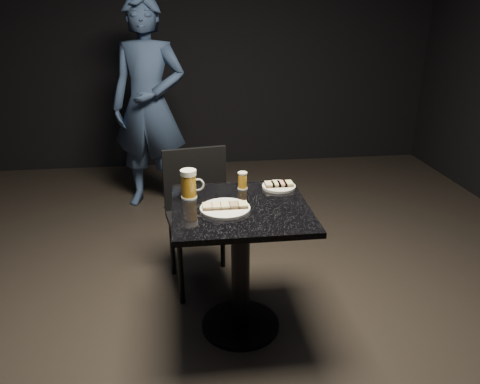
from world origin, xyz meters
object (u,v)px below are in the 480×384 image
at_px(plate_large, 225,209).
at_px(chair, 200,210).
at_px(plate_small, 279,187).
at_px(beer_mug, 189,184).
at_px(patron, 149,106).
at_px(table, 240,248).
at_px(beer_tumbler, 243,181).

xyz_separation_m(plate_large, chair, (-0.11, 0.58, -0.26)).
xyz_separation_m(plate_small, beer_mug, (-0.50, -0.09, 0.07)).
bearing_deg(beer_mug, plate_large, -46.06).
bearing_deg(plate_large, beer_mug, 133.94).
xyz_separation_m(patron, chair, (0.36, -1.34, -0.40)).
distance_m(table, chair, 0.57).
height_order(table, beer_mug, beer_mug).
xyz_separation_m(plate_large, patron, (-0.47, 1.92, 0.14)).
xyz_separation_m(plate_large, beer_mug, (-0.17, 0.18, 0.07)).
distance_m(plate_small, patron, 1.84).
xyz_separation_m(plate_large, beer_tumbler, (0.13, 0.28, 0.04)).
height_order(table, beer_tumbler, beer_tumbler).
bearing_deg(beer_mug, patron, 99.73).
height_order(patron, beer_tumbler, patron).
height_order(plate_small, beer_tumbler, beer_tumbler).
xyz_separation_m(table, beer_mug, (-0.26, 0.14, 0.32)).
relative_size(plate_small, chair, 0.22).
relative_size(beer_tumbler, chair, 0.11).
bearing_deg(beer_mug, chair, 80.99).
relative_size(patron, beer_mug, 11.38).
relative_size(plate_small, beer_tumbler, 1.92).
height_order(plate_large, plate_small, same).
relative_size(plate_small, patron, 0.10).
bearing_deg(table, plate_small, 42.76).
distance_m(beer_mug, chair, 0.52).
bearing_deg(patron, beer_tumbler, -53.95).
relative_size(table, beer_mug, 4.75).
bearing_deg(table, beer_mug, 150.91).
height_order(plate_large, table, plate_large).
bearing_deg(chair, beer_tumbler, -51.90).
bearing_deg(plate_large, table, 24.18).
distance_m(plate_large, table, 0.27).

